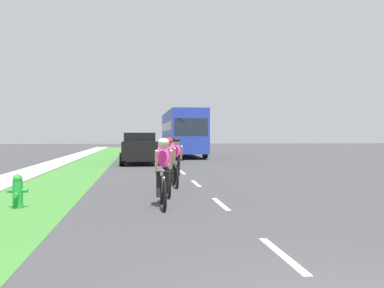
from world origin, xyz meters
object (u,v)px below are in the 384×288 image
object	(u,v)px
fire_hydrant_green	(18,192)
cyclist_lead	(163,172)
suv_black	(140,147)
cyclist_trailing	(168,166)
cyclist_distant	(176,161)
bus_blue	(182,131)

from	to	relation	value
fire_hydrant_green	cyclist_lead	size ratio (longest dim) A/B	0.44
cyclist_lead	suv_black	distance (m)	14.77
cyclist_lead	suv_black	bearing A→B (deg)	91.78
cyclist_trailing	cyclist_distant	xyz separation A→B (m)	(0.39, 2.00, 0.00)
cyclist_lead	cyclist_distant	distance (m)	3.90
fire_hydrant_green	bus_blue	distance (m)	24.23
suv_black	bus_blue	bearing A→B (deg)	69.17
bus_blue	cyclist_distant	bearing A→B (deg)	-96.64
cyclist_distant	bus_blue	xyz separation A→B (m)	(2.31, 19.86, 1.17)
cyclist_distant	suv_black	size ratio (longest dim) A/B	0.37
suv_black	bus_blue	world-z (taller)	bus_blue
fire_hydrant_green	cyclist_trailing	size ratio (longest dim) A/B	0.44
cyclist_lead	cyclist_trailing	distance (m)	1.86
fire_hydrant_green	cyclist_lead	bearing A→B (deg)	-5.96
fire_hydrant_green	suv_black	xyz separation A→B (m)	(2.81, 14.42, 0.58)
fire_hydrant_green	cyclist_trailing	xyz separation A→B (m)	(3.50, 1.50, 0.44)
bus_blue	cyclist_trailing	bearing A→B (deg)	-97.05
cyclist_distant	bus_blue	bearing A→B (deg)	83.36
suv_black	cyclist_lead	bearing A→B (deg)	-88.22
cyclist_lead	cyclist_trailing	bearing A→B (deg)	82.64
cyclist_lead	fire_hydrant_green	bearing A→B (deg)	174.04
suv_black	bus_blue	distance (m)	9.62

